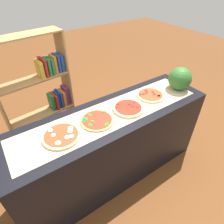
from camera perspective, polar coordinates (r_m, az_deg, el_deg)
The scene contains 9 objects.
ground_plane at distance 2.44m, azimuth -0.00°, elevation -17.03°, with size 12.00×12.00×0.00m, color brown.
counter at distance 2.10m, azimuth -0.00°, elevation -10.05°, with size 2.05×0.59×0.89m, color black.
parchment_paper at distance 1.79m, azimuth -0.00°, elevation -0.48°, with size 1.85×0.41×0.00m, color tan.
pizza_mozzarella_0 at distance 1.61m, azimuth -14.75°, elevation -6.73°, with size 0.31×0.31×0.03m.
pizza_spinach_1 at distance 1.71m, azimuth -4.50°, elevation -2.40°, with size 0.30×0.30×0.02m.
pizza_pepperoni_2 at distance 1.85m, azimuth 4.81°, elevation 1.21°, with size 0.31×0.31×0.03m.
pizza_pepperoni_3 at distance 2.07m, azimuth 11.32°, elevation 4.98°, with size 0.30×0.30×0.02m.
watermelon at distance 2.23m, azimuth 19.44°, elevation 9.28°, with size 0.25×0.25×0.25m, color #2D6628.
bookshelf at distance 2.52m, azimuth -18.59°, elevation 3.83°, with size 0.84×0.32×1.45m.
Camera 1 is at (-0.79, -1.16, 2.00)m, focal length 30.89 mm.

